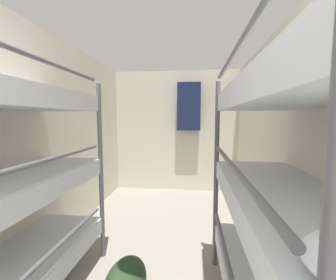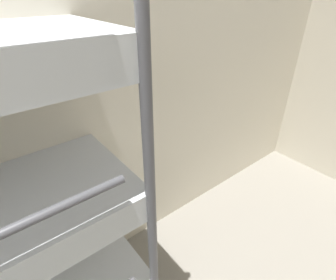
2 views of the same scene
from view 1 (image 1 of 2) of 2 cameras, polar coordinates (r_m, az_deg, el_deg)
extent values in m
cube|color=beige|center=(2.65, -30.33, -0.88)|extent=(0.06, 4.77, 2.37)
cube|color=beige|center=(2.29, 28.95, -1.70)|extent=(0.06, 4.77, 2.37)
cube|color=beige|center=(4.48, 2.01, 2.21)|extent=(2.53, 0.06, 2.37)
cylinder|color=#4C4C51|center=(2.41, -16.67, -8.00)|extent=(0.04, 0.04, 1.78)
cylinder|color=#4C4C51|center=(1.80, -28.88, -24.90)|extent=(0.03, 1.56, 0.03)
cylinder|color=#4C4C51|center=(1.58, -29.94, -4.91)|extent=(0.03, 1.56, 0.03)
cylinder|color=#4C4C51|center=(1.60, -31.07, 17.66)|extent=(0.03, 1.56, 0.03)
cylinder|color=#4C4C51|center=(2.23, 12.14, -8.98)|extent=(0.04, 0.04, 1.78)
cylinder|color=#4C4C51|center=(1.55, 15.48, -29.81)|extent=(0.03, 1.56, 0.03)
cube|color=silver|center=(1.44, 28.78, -14.72)|extent=(0.63, 1.84, 0.15)
cylinder|color=#4C4C51|center=(1.29, 16.20, -6.59)|extent=(0.03, 1.56, 0.03)
cube|color=silver|center=(1.36, 30.02, 10.82)|extent=(0.63, 1.84, 0.15)
cylinder|color=#4C4C51|center=(1.31, 16.99, 21.06)|extent=(0.03, 1.56, 0.03)
cube|color=#192347|center=(4.32, 5.33, 8.47)|extent=(0.44, 0.12, 0.90)
camera|label=2|loc=(1.75, -2.04, 16.63)|focal=28.00mm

